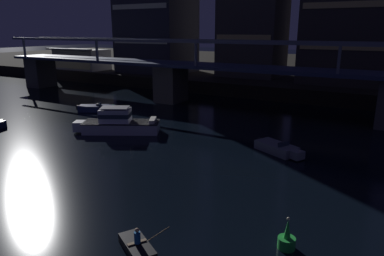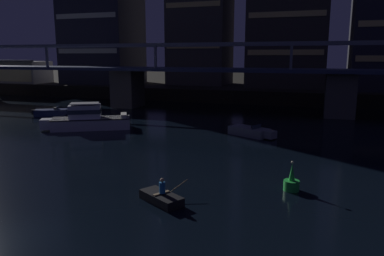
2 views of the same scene
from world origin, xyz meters
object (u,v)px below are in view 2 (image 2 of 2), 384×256
Objects in this scene: cabin_cruiser_near_left at (88,119)px; speedboat_near_right at (251,132)px; waterfront_pavilion at (20,72)px; river_bridge at (224,80)px; dinghy_with_paddler at (161,197)px; speedboat_near_center at (53,112)px; channel_buoy at (291,183)px; tower_west_low at (101,1)px.

cabin_cruiser_near_left reaches higher than speedboat_near_right.
waterfront_pavilion is 46.56m from cabin_cruiser_near_left.
dinghy_with_paddler is (4.74, -33.33, -4.03)m from river_bridge.
speedboat_near_center is at bearing -40.83° from waterfront_pavilion.
channel_buoy reaches higher than speedboat_near_center.
tower_west_low is (-29.36, 16.63, 14.08)m from river_bridge.
tower_west_low reaches higher than dinghy_with_paddler.
river_bridge is 54.87× the size of channel_buoy.
dinghy_with_paddler is at bearing -41.89° from speedboat_near_center.
river_bridge is 7.79× the size of waterfront_pavilion.
speedboat_near_right is (26.73, -4.34, 0.00)m from speedboat_near_center.
speedboat_near_center and speedboat_near_right have the same top height.
river_bridge reaches higher than dinghy_with_paddler.
river_bridge is 34.52× the size of dinghy_with_paddler.
speedboat_near_right is at bearing 6.98° from cabin_cruiser_near_left.
waterfront_pavilion is at bearing 141.06° from cabin_cruiser_near_left.
river_bridge is at bearing 28.12° from speedboat_near_center.
speedboat_near_center is at bearing -71.79° from tower_west_low.
dinghy_with_paddler is (34.10, -49.96, -18.11)m from tower_west_low.
channel_buoy reaches higher than dinghy_with_paddler.
river_bridge reaches higher than channel_buoy.
tower_west_low reaches higher than speedboat_near_right.
waterfront_pavilion is at bearing 152.94° from speedboat_near_right.
river_bridge is at bearing -29.53° from tower_west_low.
cabin_cruiser_near_left is 24.82m from channel_buoy.
speedboat_near_right is 2.81× the size of channel_buoy.
tower_west_low is 63.82m from channel_buoy.
cabin_cruiser_near_left is at bearing -121.41° from river_bridge.
river_bridge is 48.16m from waterfront_pavilion.
cabin_cruiser_near_left is (-10.55, -17.27, -3.25)m from river_bridge.
waterfront_pavilion is at bearing 138.65° from dinghy_with_paddler.
speedboat_near_right is 1.77× the size of dinghy_with_paddler.
channel_buoy is 7.55m from dinghy_with_paddler.
tower_west_low reaches higher than channel_buoy.
tower_west_low is 34.06m from speedboat_near_center.
river_bridge is 23.36m from speedboat_near_center.
cabin_cruiser_near_left is at bearing -173.02° from speedboat_near_right.
tower_west_low is 2.64× the size of waterfront_pavilion.
speedboat_near_center is 36.48m from channel_buoy.
tower_west_low is at bearing 108.21° from speedboat_near_center.
channel_buoy is at bearing -29.08° from cabin_cruiser_near_left.
speedboat_near_right is (16.96, 2.08, -0.64)m from cabin_cruiser_near_left.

